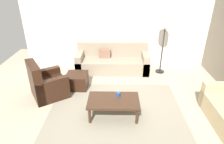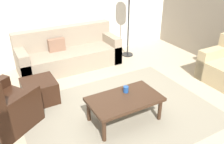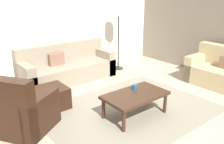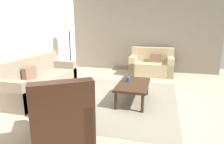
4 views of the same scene
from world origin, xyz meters
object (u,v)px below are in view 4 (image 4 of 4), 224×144
object	(u,v)px
lamp_standing	(69,32)
coffee_table	(133,86)
couch_loveseat	(152,65)
cup	(128,79)
couch_main	(37,81)
ottoman	(60,105)
armchair_leather	(63,121)

from	to	relation	value
lamp_standing	coffee_table	bearing A→B (deg)	-123.74
lamp_standing	couch_loveseat	bearing A→B (deg)	-66.08
coffee_table	cup	bearing A→B (deg)	51.66
couch_main	lamp_standing	world-z (taller)	lamp_standing
couch_main	ottoman	bearing A→B (deg)	-129.50
couch_loveseat	armchair_leather	xyz separation A→B (m)	(-4.23, 0.95, 0.00)
ottoman	lamp_standing	world-z (taller)	lamp_standing
couch_loveseat	coffee_table	bearing A→B (deg)	175.03
coffee_table	lamp_standing	distance (m)	2.83
couch_loveseat	lamp_standing	bearing A→B (deg)	113.92
ottoman	couch_loveseat	bearing A→B (deg)	-21.61
couch_main	lamp_standing	distance (m)	1.89
armchair_leather	coffee_table	bearing A→B (deg)	-23.16
couch_main	cup	distance (m)	2.21
ottoman	cup	size ratio (longest dim) A/B	5.59
cup	lamp_standing	bearing A→B (deg)	56.57
armchair_leather	lamp_standing	xyz separation A→B (m)	(3.16, 1.45, 1.10)
armchair_leather	ottoman	world-z (taller)	armchair_leather
couch_main	armchair_leather	distance (m)	2.29
couch_main	lamp_standing	xyz separation A→B (m)	(1.53, -0.14, 1.11)
ottoman	cup	world-z (taller)	cup
armchair_leather	ottoman	xyz separation A→B (m)	(0.69, 0.45, -0.11)
armchair_leather	lamp_standing	world-z (taller)	lamp_standing
cup	lamp_standing	distance (m)	2.64
lamp_standing	ottoman	bearing A→B (deg)	-157.91
armchair_leather	lamp_standing	size ratio (longest dim) A/B	0.65
couch_main	armchair_leather	bearing A→B (deg)	-135.70
ottoman	couch_main	bearing A→B (deg)	50.50
couch_loveseat	cup	size ratio (longest dim) A/B	13.85
couch_loveseat	cup	xyz separation A→B (m)	(-2.42, 0.35, 0.16)
couch_main	coffee_table	xyz separation A→B (m)	(0.07, -2.33, 0.06)
couch_loveseat	armchair_leather	distance (m)	4.33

